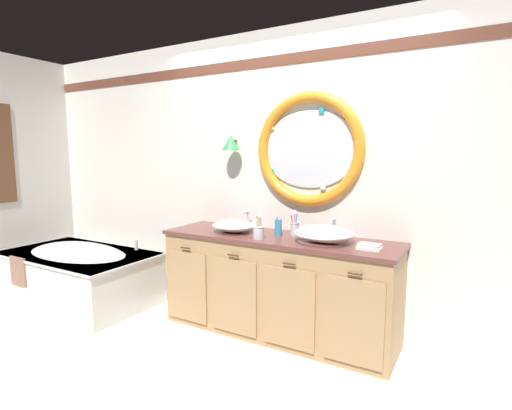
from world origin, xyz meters
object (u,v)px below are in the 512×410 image
Objects in this scene: toothbrush_holder_left at (258,232)px; soap_dispenser at (278,227)px; bathtub at (79,271)px; folded_hand_towel at (369,247)px; sink_basin_right at (324,233)px; toothbrush_holder_right at (295,228)px; sink_basin_left at (234,226)px.

toothbrush_holder_left is 1.28× the size of soap_dispenser.
folded_hand_towel reaches higher than bathtub.
toothbrush_holder_right is (-0.31, 0.14, -0.01)m from sink_basin_right.
toothbrush_holder_right is at bearing 163.98° from folded_hand_towel.
folded_hand_towel is at bearing -9.06° from sink_basin_right.
sink_basin_left is 0.41m from soap_dispenser.
toothbrush_holder_right is at bearing 156.46° from sink_basin_right.
toothbrush_holder_right is (0.19, 0.29, 0.00)m from toothbrush_holder_left.
bathtub is 4.19× the size of sink_basin_left.
sink_basin_left is 1.82× the size of toothbrush_holder_right.
toothbrush_holder_right is at bearing 14.65° from sink_basin_left.
soap_dispenser is at bearing 172.49° from sink_basin_right.
toothbrush_holder_right reaches higher than folded_hand_towel.
bathtub is 9.63× the size of folded_hand_towel.
toothbrush_holder_right is 0.70m from folded_hand_towel.
folded_hand_towel is at bearing -16.02° from toothbrush_holder_right.
toothbrush_holder_right reaches higher than bathtub.
soap_dispenser is at bearing 10.85° from bathtub.
soap_dispenser reaches higher than sink_basin_left.
folded_hand_towel is at bearing 6.23° from toothbrush_holder_left.
sink_basin_right is (0.83, 0.00, 0.01)m from sink_basin_left.
sink_basin_left is at bearing -180.00° from sink_basin_right.
toothbrush_holder_left is 0.86m from folded_hand_towel.
toothbrush_holder_right is 0.14m from soap_dispenser.
toothbrush_holder_left is at bearing -123.08° from toothbrush_holder_right.
sink_basin_left is at bearing -165.35° from toothbrush_holder_right.
sink_basin_right is 0.34m from toothbrush_holder_right.
sink_basin_left is 2.30× the size of folded_hand_towel.
bathtub is 2.95m from folded_hand_towel.
toothbrush_holder_left reaches higher than folded_hand_towel.
toothbrush_holder_left reaches higher than sink_basin_left.
toothbrush_holder_left is at bearing -24.58° from sink_basin_left.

